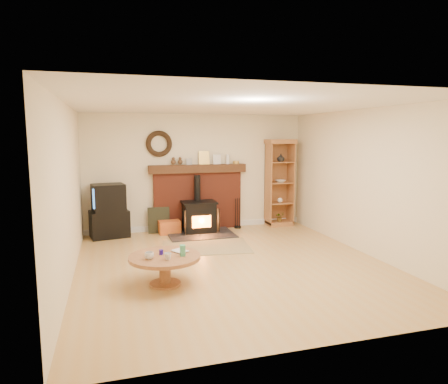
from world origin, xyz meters
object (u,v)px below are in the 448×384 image
object	(u,v)px
wood_stove	(199,218)
curio_cabinet	(279,183)
tv_unit	(109,212)
coffee_table	(165,261)

from	to	relation	value
wood_stove	curio_cabinet	world-z (taller)	curio_cabinet
tv_unit	coffee_table	distance (m)	3.17
tv_unit	curio_cabinet	size ratio (longest dim) A/B	0.55
curio_cabinet	coffee_table	size ratio (longest dim) A/B	2.00
curio_cabinet	coffee_table	bearing A→B (deg)	-134.81
wood_stove	curio_cabinet	size ratio (longest dim) A/B	0.69
tv_unit	curio_cabinet	world-z (taller)	curio_cabinet
wood_stove	tv_unit	world-z (taller)	wood_stove
curio_cabinet	coffee_table	distance (m)	4.51
wood_stove	curio_cabinet	bearing A→B (deg)	8.10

